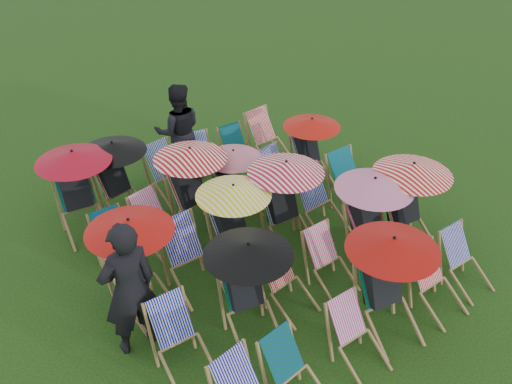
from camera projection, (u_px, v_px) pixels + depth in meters
ground at (264, 256)px, 8.94m from camera, size 100.00×100.00×0.00m
deckchair_1 at (297, 376)px, 6.51m from camera, size 0.66×0.86×0.87m
deckchair_2 at (359, 337)px, 7.01m from camera, size 0.56×0.78×0.84m
deckchair_3 at (390, 285)px, 7.30m from camera, size 1.20×1.28×1.42m
deckchair_4 at (438, 283)px, 7.78m from camera, size 0.59×0.82×0.88m
deckchair_5 at (467, 262)px, 8.18m from camera, size 0.57×0.79×0.85m
deckchair_6 at (181, 341)px, 6.91m from camera, size 0.63×0.86×0.91m
deckchair_7 at (249, 288)px, 7.29m from camera, size 1.15×1.23×1.36m
deckchair_8 at (288, 283)px, 7.80m from camera, size 0.66×0.85×0.86m
deckchair_9 at (331, 261)px, 8.18m from camera, size 0.57×0.79×0.85m
deckchair_10 at (375, 219)px, 8.51m from camera, size 1.17×1.27×1.39m
deckchair_11 at (410, 205)px, 8.77m from camera, size 1.21×1.27×1.43m
deckchair_12 at (136, 264)px, 7.65m from camera, size 1.19×1.29×1.41m
deckchair_13 at (191, 259)px, 8.12m from camera, size 0.67×0.93×0.99m
deckchair_14 at (236, 224)px, 8.46m from camera, size 1.12×1.17×1.33m
deckchair_15 at (287, 202)px, 8.85m from camera, size 1.19×1.24×1.41m
deckchair_16 at (322, 203)px, 9.26m from camera, size 0.72×0.96×1.00m
deckchair_17 at (353, 184)px, 9.75m from camera, size 0.66×0.91×0.98m
deckchair_18 at (117, 244)px, 8.52m from camera, size 0.57×0.79×0.85m
deckchair_19 at (159, 224)px, 8.90m from camera, size 0.73×0.91×0.89m
deckchair_20 at (194, 187)px, 9.21m from camera, size 1.19×1.26×1.41m
deckchair_21 at (236, 181)px, 9.61m from camera, size 0.98×1.05×1.16m
deckchair_22 at (283, 175)px, 10.11m from camera, size 0.71×0.89×0.87m
deckchair_23 at (312, 150)px, 10.41m from camera, size 1.04×1.09×1.24m
deckchair_24 at (78, 191)px, 9.11m from camera, size 1.19×1.26×1.42m
deckchair_25 at (118, 178)px, 9.54m from camera, size 1.11×1.21×1.32m
deckchair_26 at (170, 174)px, 10.04m from camera, size 0.74×0.95×0.96m
deckchair_27 at (203, 162)px, 10.44m from camera, size 0.72×0.91×0.89m
deckchair_28 at (239, 151)px, 10.83m from camera, size 0.60×0.80×0.84m
deckchair_29 at (270, 138)px, 11.14m from camera, size 0.71×0.94×0.97m
person_left at (128, 289)px, 6.91m from camera, size 0.73×0.49×1.96m
person_rear at (179, 131)px, 10.45m from camera, size 1.10×1.00×1.84m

